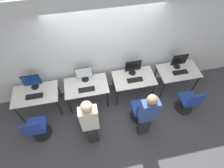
# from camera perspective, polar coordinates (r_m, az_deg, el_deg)

# --- Properties ---
(ground_plane) EXTENTS (20.00, 20.00, 0.00)m
(ground_plane) POSITION_cam_1_polar(r_m,az_deg,el_deg) (4.93, 0.31, -7.55)
(ground_plane) COLOR #3D3D42
(wall_back) EXTENTS (12.00, 0.05, 2.80)m
(wall_back) POSITION_cam_1_polar(r_m,az_deg,el_deg) (4.32, -1.76, 10.83)
(wall_back) COLOR silver
(wall_back) RESTS_ON ground_plane
(desk_far_left) EXTENTS (1.09, 0.66, 0.75)m
(desk_far_left) POSITION_cam_1_polar(r_m,az_deg,el_deg) (4.73, -23.57, -3.50)
(desk_far_left) COLOR silver
(desk_far_left) RESTS_ON ground_plane
(monitor_far_left) EXTENTS (0.43, 0.19, 0.44)m
(monitor_far_left) POSITION_cam_1_polar(r_m,az_deg,el_deg) (4.62, -24.69, 0.82)
(monitor_far_left) COLOR black
(monitor_far_left) RESTS_ON desk_far_left
(keyboard_far_left) EXTENTS (0.41, 0.15, 0.02)m
(keyboard_far_left) POSITION_cam_1_polar(r_m,az_deg,el_deg) (4.61, -24.02, -3.69)
(keyboard_far_left) COLOR black
(keyboard_far_left) RESTS_ON desk_far_left
(mouse_far_left) EXTENTS (0.06, 0.09, 0.03)m
(mouse_far_left) POSITION_cam_1_polar(r_m,az_deg,el_deg) (4.52, -20.63, -3.24)
(mouse_far_left) COLOR silver
(mouse_far_left) RESTS_ON desk_far_left
(office_chair_far_left) EXTENTS (0.48, 0.48, 0.92)m
(office_chair_far_left) POSITION_cam_1_polar(r_m,az_deg,el_deg) (4.59, -23.16, -13.30)
(office_chair_far_left) COLOR black
(office_chair_far_left) RESTS_ON ground_plane
(desk_left) EXTENTS (1.09, 0.66, 0.75)m
(desk_left) POSITION_cam_1_polar(r_m,az_deg,el_deg) (4.53, -8.33, -1.13)
(desk_left) COLOR silver
(desk_left) RESTS_ON ground_plane
(monitor_left) EXTENTS (0.43, 0.19, 0.44)m
(monitor_left) POSITION_cam_1_polar(r_m,az_deg,el_deg) (4.41, -9.10, 3.37)
(monitor_left) COLOR black
(monitor_left) RESTS_ON desk_left
(keyboard_left) EXTENTS (0.41, 0.15, 0.02)m
(keyboard_left) POSITION_cam_1_polar(r_m,az_deg,el_deg) (4.37, -8.28, -1.79)
(keyboard_left) COLOR black
(keyboard_left) RESTS_ON desk_left
(mouse_left) EXTENTS (0.06, 0.09, 0.03)m
(mouse_left) POSITION_cam_1_polar(r_m,az_deg,el_deg) (4.38, -4.58, -0.95)
(mouse_left) COLOR silver
(mouse_left) RESTS_ON desk_left
(office_chair_left) EXTENTS (0.48, 0.48, 0.92)m
(office_chair_left) POSITION_cam_1_polar(r_m,az_deg,el_deg) (4.37, -7.47, -11.34)
(office_chair_left) COLOR black
(office_chair_left) RESTS_ON ground_plane
(person_left) EXTENTS (0.36, 0.23, 1.71)m
(person_left) POSITION_cam_1_polar(r_m,az_deg,el_deg) (3.71, -7.12, -12.51)
(person_left) COLOR #232328
(person_left) RESTS_ON ground_plane
(desk_right) EXTENTS (1.09, 0.66, 0.75)m
(desk_right) POSITION_cam_1_polar(r_m,az_deg,el_deg) (4.67, 7.10, 1.36)
(desk_right) COLOR silver
(desk_right) RESTS_ON ground_plane
(monitor_right) EXTENTS (0.43, 0.19, 0.44)m
(monitor_right) POSITION_cam_1_polar(r_m,az_deg,el_deg) (4.53, 6.90, 5.56)
(monitor_right) COLOR black
(monitor_right) RESTS_ON desk_right
(keyboard_right) EXTENTS (0.41, 0.15, 0.02)m
(keyboard_right) POSITION_cam_1_polar(r_m,az_deg,el_deg) (4.54, 7.51, 1.33)
(keyboard_right) COLOR black
(keyboard_right) RESTS_ON desk_right
(mouse_right) EXTENTS (0.06, 0.09, 0.03)m
(mouse_right) POSITION_cam_1_polar(r_m,az_deg,el_deg) (4.62, 10.81, 1.98)
(mouse_right) COLOR silver
(mouse_right) RESTS_ON desk_right
(office_chair_right) EXTENTS (0.48, 0.48, 0.92)m
(office_chair_right) POSITION_cam_1_polar(r_m,az_deg,el_deg) (4.50, 9.51, -8.64)
(office_chair_right) COLOR black
(office_chair_right) RESTS_ON ground_plane
(person_right) EXTENTS (0.36, 0.21, 1.61)m
(person_right) POSITION_cam_1_polar(r_m,az_deg,el_deg) (3.91, 11.36, -9.92)
(person_right) COLOR #232328
(person_right) RESTS_ON ground_plane
(desk_far_right) EXTENTS (1.09, 0.66, 0.75)m
(desk_far_right) POSITION_cam_1_polar(r_m,az_deg,el_deg) (5.12, 20.72, 3.47)
(desk_far_right) COLOR silver
(desk_far_right) RESTS_ON ground_plane
(monitor_far_right) EXTENTS (0.43, 0.19, 0.44)m
(monitor_far_right) POSITION_cam_1_polar(r_m,az_deg,el_deg) (4.98, 21.11, 7.10)
(monitor_far_right) COLOR black
(monitor_far_right) RESTS_ON desk_far_right
(keyboard_far_right) EXTENTS (0.41, 0.15, 0.02)m
(keyboard_far_right) POSITION_cam_1_polar(r_m,az_deg,el_deg) (5.01, 21.38, 3.57)
(keyboard_far_right) COLOR black
(keyboard_far_right) RESTS_ON desk_far_right
(mouse_far_right) EXTENTS (0.06, 0.09, 0.03)m
(mouse_far_right) POSITION_cam_1_polar(r_m,az_deg,el_deg) (5.13, 23.92, 3.89)
(mouse_far_right) COLOR silver
(mouse_far_right) RESTS_ON desk_far_right
(office_chair_far_right) EXTENTS (0.48, 0.48, 0.92)m
(office_chair_far_right) POSITION_cam_1_polar(r_m,az_deg,el_deg) (4.99, 23.78, -5.43)
(office_chair_far_right) COLOR black
(office_chair_far_right) RESTS_ON ground_plane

